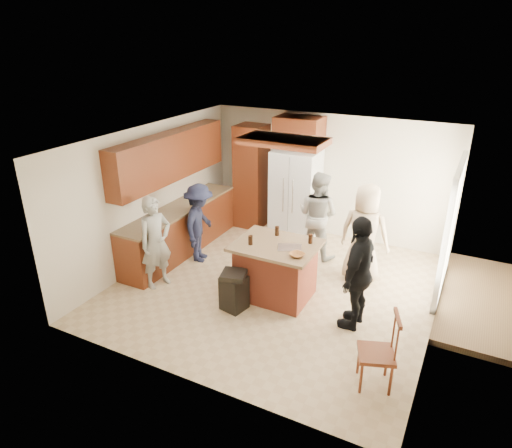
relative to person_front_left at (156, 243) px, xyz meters
The scene contains 12 objects.
person_front_left is the anchor object (origin of this frame).
person_behind_left 3.00m from the person_front_left, 48.64° to the left, with size 0.80×0.49×1.65m, color gray.
person_behind_right 3.45m from the person_front_left, 30.01° to the left, with size 0.84×0.55×1.72m, color tan.
person_side_right 3.28m from the person_front_left, ahead, with size 1.00×0.51×1.71m, color black.
person_counter 1.10m from the person_front_left, 83.49° to the left, with size 0.96×0.44×1.48m, color #181B31.
left_cabinetry 1.31m from the person_front_left, 110.26° to the left, with size 0.64×3.00×2.30m.
back_wall_units 3.11m from the person_front_left, 81.32° to the left, with size 1.80×0.60×2.45m.
refrigerator 3.19m from the person_front_left, 67.05° to the left, with size 0.90×0.76×1.80m.
kitchen_island 2.01m from the person_front_left, 16.70° to the left, with size 1.28×1.03×0.93m.
island_items 2.21m from the person_front_left, 13.21° to the left, with size 0.97×0.72×0.15m.
trash_bin 1.56m from the person_front_left, ahead, with size 0.44×0.44×0.63m.
spindle_chair 3.90m from the person_front_left, 10.51° to the right, with size 0.54×0.54×0.99m.
Camera 1 is at (2.72, -6.07, 3.99)m, focal length 32.00 mm.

